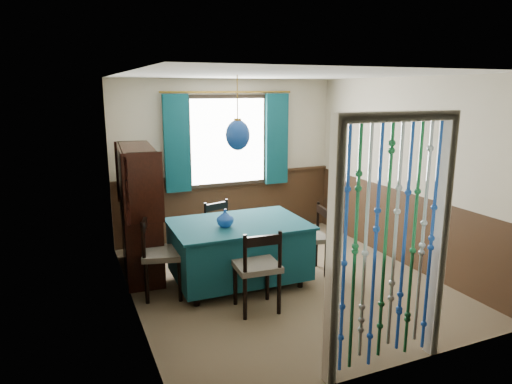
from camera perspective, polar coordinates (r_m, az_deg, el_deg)
name	(u,v)px	position (r m, az deg, el deg)	size (l,w,h in m)	color
floor	(282,281)	(5.82, 3.31, -11.03)	(4.00, 4.00, 0.00)	brown
ceiling	(285,75)	(5.33, 3.66, 14.41)	(4.00, 4.00, 0.00)	silver
wall_back	(227,160)	(7.25, -3.64, 4.05)	(3.60, 3.60, 0.00)	#BCB39A
wall_front	(396,230)	(3.81, 17.12, -4.51)	(3.60, 3.60, 0.00)	#BCB39A
wall_left	(129,197)	(4.91, -15.63, -0.59)	(4.00, 4.00, 0.00)	#BCB39A
wall_right	(404,172)	(6.44, 17.97, 2.34)	(4.00, 4.00, 0.00)	#BCB39A
wainscot_back	(228,206)	(7.39, -3.52, -1.73)	(3.60, 3.60, 0.00)	#352114
wainscot_front	(389,315)	(4.10, 16.28, -14.52)	(3.60, 3.60, 0.00)	#352114
wainscot_left	(134,264)	(5.14, -14.96, -8.75)	(4.00, 4.00, 0.00)	#352114
wainscot_right	(399,226)	(6.60, 17.42, -4.08)	(4.00, 4.00, 0.00)	#352114
window	(228,141)	(7.16, -3.54, 6.37)	(1.32, 0.12, 1.42)	black
doorway	(390,251)	(3.92, 16.36, -7.08)	(1.16, 0.12, 2.18)	silver
dining_table	(239,248)	(5.60, -2.18, -7.05)	(1.63, 1.14, 0.77)	#0E3D48
chair_near	(258,268)	(4.91, 0.21, -9.42)	(0.49, 0.47, 0.93)	black
chair_far	(222,232)	(6.22, -4.22, -4.96)	(0.51, 0.50, 0.86)	black
chair_left	(160,254)	(5.37, -11.86, -7.62)	(0.55, 0.57, 0.94)	black
chair_right	(311,237)	(5.94, 6.92, -5.67)	(0.50, 0.51, 0.90)	black
sideboard	(140,229)	(6.07, -14.32, -4.55)	(0.54, 1.30, 1.65)	black
pendant_lamp	(238,135)	(5.29, -2.31, 7.14)	(0.28, 0.28, 0.85)	olive
vase_table	(225,219)	(5.32, -3.88, -3.36)	(0.18, 0.18, 0.19)	navy
bowl_shelf	(145,188)	(5.75, -13.74, 0.46)	(0.20, 0.20, 0.05)	beige
vase_sideboard	(141,201)	(6.18, -14.24, -1.07)	(0.16, 0.16, 0.16)	beige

